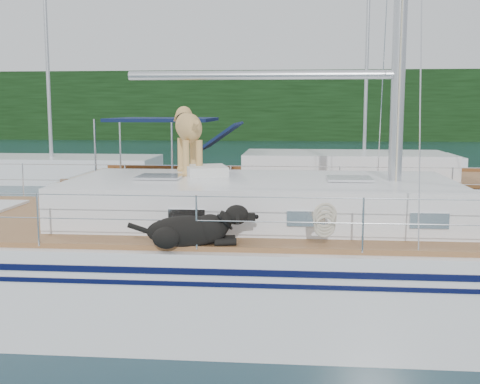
# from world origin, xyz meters

# --- Properties ---
(ground) EXTENTS (120.00, 120.00, 0.00)m
(ground) POSITION_xyz_m (0.00, 0.00, 0.00)
(ground) COLOR black
(ground) RESTS_ON ground
(tree_line) EXTENTS (90.00, 3.00, 6.00)m
(tree_line) POSITION_xyz_m (0.00, 45.00, 3.00)
(tree_line) COLOR black
(tree_line) RESTS_ON ground
(shore_bank) EXTENTS (92.00, 1.00, 1.20)m
(shore_bank) POSITION_xyz_m (0.00, 46.20, 0.60)
(shore_bank) COLOR #595147
(shore_bank) RESTS_ON ground
(main_sailboat) EXTENTS (12.00, 3.87, 14.01)m
(main_sailboat) POSITION_xyz_m (0.09, 0.00, 0.68)
(main_sailboat) COLOR white
(main_sailboat) RESTS_ON ground
(neighbor_sailboat) EXTENTS (11.00, 3.50, 13.30)m
(neighbor_sailboat) POSITION_xyz_m (1.38, 6.34, 0.63)
(neighbor_sailboat) COLOR white
(neighbor_sailboat) RESTS_ON ground
(bg_boat_west) EXTENTS (8.00, 3.00, 11.65)m
(bg_boat_west) POSITION_xyz_m (-8.00, 14.00, 0.45)
(bg_boat_west) COLOR white
(bg_boat_west) RESTS_ON ground
(bg_boat_center) EXTENTS (7.20, 3.00, 11.65)m
(bg_boat_center) POSITION_xyz_m (4.00, 16.00, 0.45)
(bg_boat_center) COLOR white
(bg_boat_center) RESTS_ON ground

